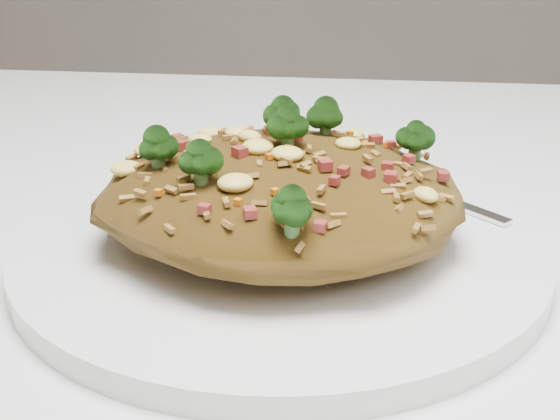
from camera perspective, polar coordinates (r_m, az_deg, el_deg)
The scene contains 4 objects.
dining_table at distance 0.52m, azimuth -11.54°, elevation -10.60°, with size 1.20×0.80×0.75m.
plate at distance 0.43m, azimuth 0.00°, elevation -2.67°, with size 0.29×0.29×0.01m, color white.
fried_rice at distance 0.42m, azimuth 0.01°, elevation 2.08°, with size 0.20×0.18×0.07m.
fork at distance 0.50m, azimuth 9.55°, elevation 1.67°, with size 0.13×0.12×0.00m.
Camera 1 is at (0.15, -0.41, 0.95)m, focal length 50.00 mm.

